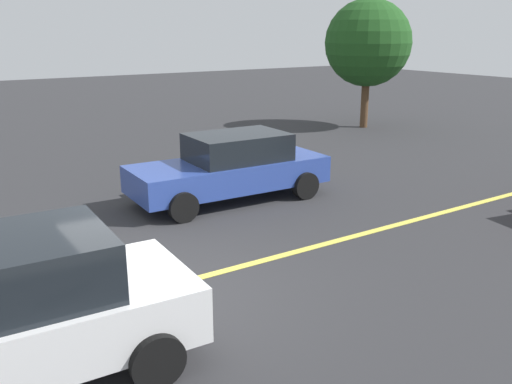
{
  "coord_description": "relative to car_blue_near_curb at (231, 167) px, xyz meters",
  "views": [
    {
      "loc": [
        -3.08,
        -7.24,
        3.82
      ],
      "look_at": [
        1.96,
        0.42,
        1.11
      ],
      "focal_mm": 38.68,
      "sensor_mm": 36.0,
      "label": 1
    }
  ],
  "objects": [
    {
      "name": "ground_plane",
      "position": [
        -3.23,
        -3.38,
        -0.78
      ],
      "size": [
        80.0,
        80.0,
        0.0
      ],
      "primitive_type": "plane",
      "color": "#2D2D30"
    },
    {
      "name": "tree_left_verge",
      "position": [
        9.59,
        5.58,
        2.53
      ],
      "size": [
        3.37,
        3.37,
        5.01
      ],
      "color": "#513823",
      "rests_on": "ground_plane"
    },
    {
      "name": "lane_marking_centre",
      "position": [
        -0.23,
        -3.38,
        -0.77
      ],
      "size": [
        28.0,
        0.16,
        0.01
      ],
      "primitive_type": "cube",
      "color": "#E0D14C"
    },
    {
      "name": "car_blue_near_curb",
      "position": [
        0.0,
        0.0,
        0.0
      ],
      "size": [
        4.63,
        2.07,
        1.54
      ],
      "color": "#2D479E",
      "rests_on": "ground_plane"
    }
  ]
}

